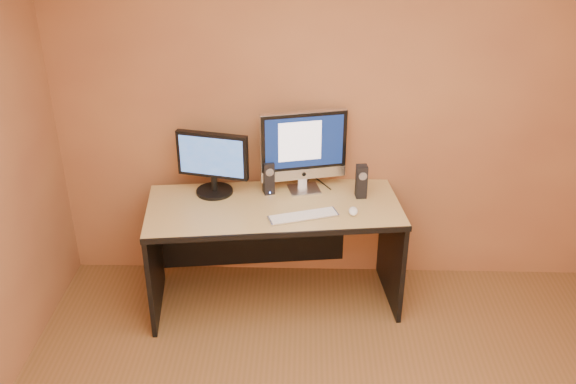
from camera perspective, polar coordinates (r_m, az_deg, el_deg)
walls at (r=2.75m, az=5.84°, el=-7.86°), size 4.00×4.00×2.60m
desk at (r=4.56m, az=-1.21°, el=-5.56°), size 1.80×0.95×0.79m
imac at (r=4.43m, az=1.48°, el=3.58°), size 0.65×0.36×0.59m
second_monitor at (r=4.45m, az=-6.69°, el=2.52°), size 0.56×0.37×0.45m
speaker_left at (r=4.47m, az=-1.75°, el=1.29°), size 0.09×0.10×0.24m
speaker_right at (r=4.44m, az=6.54°, el=0.94°), size 0.08×0.08×0.24m
keyboard at (r=4.21m, az=1.36°, el=-2.15°), size 0.48×0.26×0.02m
mouse at (r=4.27m, az=5.83°, el=-1.68°), size 0.07×0.11×0.04m
cable_a at (r=4.66m, az=3.06°, el=0.82°), size 0.13×0.21×0.01m
cable_b at (r=4.68m, az=1.74°, el=0.97°), size 0.05×0.19×0.01m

